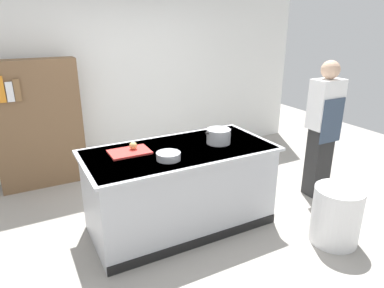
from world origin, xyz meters
The scene contains 10 objects.
ground_plane centered at (0.00, 0.00, 0.00)m, with size 10.00×10.00×0.00m, color #9E9991.
back_wall centered at (0.00, 2.10, 1.50)m, with size 6.40×0.12×3.00m, color white.
counter_island centered at (0.00, 0.00, 0.47)m, with size 1.98×0.98×0.90m.
cutting_board centered at (-0.49, 0.14, 0.91)m, with size 0.40×0.28×0.02m, color red.
onion centered at (-0.44, 0.17, 0.96)m, with size 0.08×0.08×0.08m, color tan.
stock_pot centered at (0.45, -0.03, 0.98)m, with size 0.32×0.26×0.16m.
mixing_bowl centered at (-0.22, -0.20, 0.94)m, with size 0.23×0.23×0.07m, color #B7BABF.
trash_bin centered at (1.26, -1.01, 0.30)m, with size 0.48×0.48×0.60m, color white.
person_chef centered at (1.89, -0.16, 0.91)m, with size 0.38×0.25×1.72m.
bookshelf centered at (-1.20, 1.80, 0.85)m, with size 1.10×0.31×1.70m.
Camera 1 is at (-1.45, -3.00, 2.16)m, focal length 32.27 mm.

